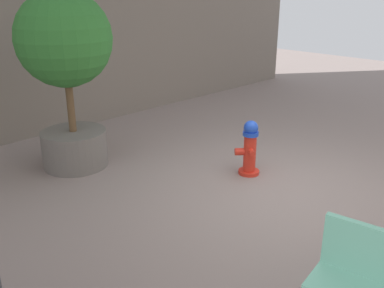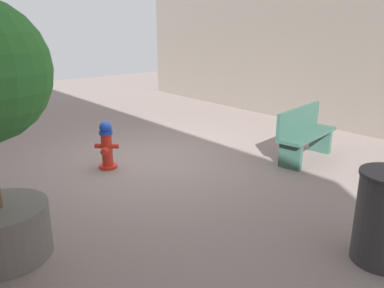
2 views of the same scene
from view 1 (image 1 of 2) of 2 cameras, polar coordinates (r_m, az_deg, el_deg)
The scene contains 3 objects.
ground_plane at distance 6.04m, azimuth 12.42°, elevation -6.39°, with size 23.40×23.40×0.00m, color gray.
fire_hydrant at distance 6.39m, azimuth 7.62°, elevation -0.49°, with size 0.37×0.37×0.83m.
planter_tree at distance 6.58m, azimuth -16.34°, elevation 10.69°, with size 1.38×1.38×2.63m.
Camera 1 is at (-2.82, 4.62, 2.67)m, focal length 40.32 mm.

